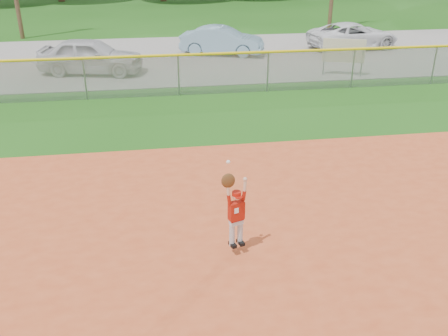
{
  "coord_description": "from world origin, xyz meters",
  "views": [
    {
      "loc": [
        -1.03,
        -7.89,
        5.57
      ],
      "look_at": [
        0.36,
        1.32,
        1.1
      ],
      "focal_mm": 40.0,
      "sensor_mm": 36.0,
      "label": 1
    }
  ],
  "objects_px": {
    "car_blue": "(222,41)",
    "sponsor_sign": "(344,52)",
    "car_white_a": "(91,56)",
    "ballplayer": "(235,210)",
    "car_white_b": "(353,36)"
  },
  "relations": [
    {
      "from": "car_white_a",
      "to": "car_blue",
      "type": "xyz_separation_m",
      "value": [
        5.99,
        2.68,
        -0.08
      ]
    },
    {
      "from": "car_blue",
      "to": "car_white_a",
      "type": "bearing_deg",
      "value": 133.83
    },
    {
      "from": "car_blue",
      "to": "ballplayer",
      "type": "bearing_deg",
      "value": -167.9
    },
    {
      "from": "car_blue",
      "to": "ballplayer",
      "type": "distance_m",
      "value": 16.66
    },
    {
      "from": "sponsor_sign",
      "to": "car_blue",
      "type": "bearing_deg",
      "value": 133.61
    },
    {
      "from": "car_white_a",
      "to": "car_white_b",
      "type": "xyz_separation_m",
      "value": [
        12.8,
        3.0,
        -0.09
      ]
    },
    {
      "from": "car_white_b",
      "to": "ballplayer",
      "type": "bearing_deg",
      "value": 141.06
    },
    {
      "from": "sponsor_sign",
      "to": "ballplayer",
      "type": "xyz_separation_m",
      "value": [
        -6.59,
        -11.9,
        -0.04
      ]
    },
    {
      "from": "car_white_a",
      "to": "ballplayer",
      "type": "xyz_separation_m",
      "value": [
        3.79,
        -13.83,
        0.21
      ]
    },
    {
      "from": "car_blue",
      "to": "sponsor_sign",
      "type": "bearing_deg",
      "value": -116.69
    },
    {
      "from": "car_white_a",
      "to": "ballplayer",
      "type": "height_order",
      "value": "ballplayer"
    },
    {
      "from": "car_blue",
      "to": "sponsor_sign",
      "type": "distance_m",
      "value": 6.37
    },
    {
      "from": "sponsor_sign",
      "to": "ballplayer",
      "type": "height_order",
      "value": "ballplayer"
    },
    {
      "from": "car_blue",
      "to": "ballplayer",
      "type": "height_order",
      "value": "ballplayer"
    },
    {
      "from": "car_white_a",
      "to": "car_blue",
      "type": "relative_size",
      "value": 1.08
    }
  ]
}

